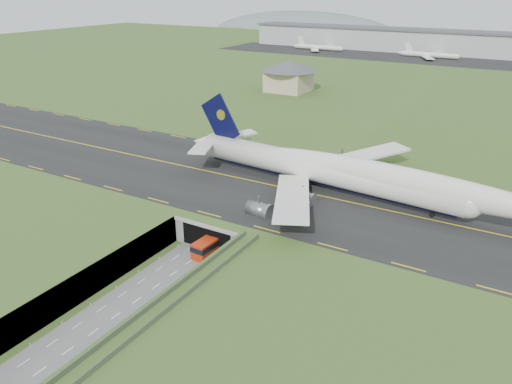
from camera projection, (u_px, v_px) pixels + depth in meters
The scene contains 10 objects.
ground at pixel (183, 267), 97.53m from camera, with size 900.00×900.00×0.00m, color #3B5723.
airfield_deck at pixel (182, 254), 96.36m from camera, with size 800.00×800.00×6.00m, color gray.
trench_road at pixel (158, 286), 91.53m from camera, with size 12.00×75.00×0.20m, color slate.
taxiway at pixel (266, 184), 121.37m from camera, with size 800.00×44.00×0.18m, color black.
tunnel_portal at pixel (230, 220), 109.50m from camera, with size 17.00×22.30×6.00m.
guideway at pixel (160, 314), 75.15m from camera, with size 3.00×53.00×7.05m.
jumbo_jet at pixel (346, 174), 112.93m from camera, with size 93.04×59.93×19.90m.
shuttle_tram at pixel (210, 246), 101.68m from camera, with size 3.68×8.71×3.46m.
service_building at pixel (289, 73), 221.50m from camera, with size 25.13×25.13×13.70m.
cargo_terminal at pixel (463, 43), 329.97m from camera, with size 320.00×67.00×15.60m.
Camera 1 is at (54.86, -65.28, 51.61)m, focal length 35.00 mm.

